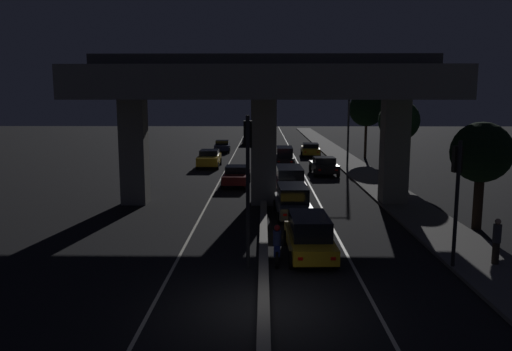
% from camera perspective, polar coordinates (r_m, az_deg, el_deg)
% --- Properties ---
extents(ground_plane, '(200.00, 200.00, 0.00)m').
position_cam_1_polar(ground_plane, '(15.39, 0.87, -14.98)').
color(ground_plane, black).
extents(lane_line_left_inner, '(0.12, 126.00, 0.00)m').
position_cam_1_polar(lane_line_left_inner, '(49.59, -3.01, 1.57)').
color(lane_line_left_inner, beige).
rests_on(lane_line_left_inner, ground_plane).
extents(lane_line_right_inner, '(0.12, 126.00, 0.00)m').
position_cam_1_polar(lane_line_right_inner, '(49.59, 4.75, 1.55)').
color(lane_line_right_inner, beige).
rests_on(lane_line_right_inner, ground_plane).
extents(median_divider, '(0.35, 126.00, 0.33)m').
position_cam_1_polar(median_divider, '(49.46, 0.87, 1.75)').
color(median_divider, gray).
rests_on(median_divider, ground_plane).
extents(sidewalk_right, '(2.90, 126.00, 0.14)m').
position_cam_1_polar(sidewalk_right, '(43.33, 11.89, 0.44)').
color(sidewalk_right, '#5B5956').
rests_on(sidewalk_right, ground_plane).
extents(elevated_overpass, '(20.28, 10.01, 8.75)m').
position_cam_1_polar(elevated_overpass, '(29.21, 0.90, 9.67)').
color(elevated_overpass, gray).
rests_on(elevated_overpass, ground_plane).
extents(traffic_light_left_of_median, '(0.30, 0.49, 5.62)m').
position_cam_1_polar(traffic_light_left_of_median, '(17.92, -0.94, 1.12)').
color(traffic_light_left_of_median, black).
rests_on(traffic_light_left_of_median, ground_plane).
extents(traffic_light_right_of_median, '(0.30, 0.49, 4.73)m').
position_cam_1_polar(traffic_light_right_of_median, '(19.30, 21.95, -0.71)').
color(traffic_light_right_of_median, black).
rests_on(traffic_light_right_of_median, ground_plane).
extents(street_lamp, '(2.45, 0.32, 8.09)m').
position_cam_1_polar(street_lamp, '(45.73, 10.12, 6.86)').
color(street_lamp, '#2D2D30').
rests_on(street_lamp, ground_plane).
extents(car_taxi_yellow_lead, '(1.92, 4.57, 1.65)m').
position_cam_1_polar(car_taxi_yellow_lead, '(19.96, 6.11, -6.80)').
color(car_taxi_yellow_lead, gold).
rests_on(car_taxi_yellow_lead, ground_plane).
extents(car_grey_second, '(1.96, 4.71, 1.67)m').
position_cam_1_polar(car_grey_second, '(26.54, 4.19, -2.88)').
color(car_grey_second, '#515459').
rests_on(car_grey_second, ground_plane).
extents(car_dark_red_third, '(2.11, 4.81, 1.77)m').
position_cam_1_polar(car_dark_red_third, '(32.93, 3.83, -0.44)').
color(car_dark_red_third, '#591414').
rests_on(car_dark_red_third, ground_plane).
extents(car_black_fourth, '(2.21, 4.14, 1.48)m').
position_cam_1_polar(car_black_fourth, '(41.37, 7.78, 1.12)').
color(car_black_fourth, black).
rests_on(car_black_fourth, ground_plane).
extents(car_black_fifth, '(1.86, 4.65, 1.71)m').
position_cam_1_polar(car_black_fifth, '(47.13, 3.28, 2.29)').
color(car_black_fifth, black).
rests_on(car_black_fifth, ground_plane).
extents(car_taxi_yellow_sixth, '(2.17, 4.75, 1.42)m').
position_cam_1_polar(car_taxi_yellow_sixth, '(54.72, 6.24, 3.00)').
color(car_taxi_yellow_sixth, gold).
rests_on(car_taxi_yellow_sixth, ground_plane).
extents(car_dark_red_lead_oncoming, '(1.97, 4.48, 1.42)m').
position_cam_1_polar(car_dark_red_lead_oncoming, '(35.94, -2.25, 0.02)').
color(car_dark_red_lead_oncoming, '#591414').
rests_on(car_dark_red_lead_oncoming, ground_plane).
extents(car_taxi_yellow_second_oncoming, '(2.02, 4.62, 1.58)m').
position_cam_1_polar(car_taxi_yellow_second_oncoming, '(45.75, -5.36, 1.98)').
color(car_taxi_yellow_second_oncoming, gold).
rests_on(car_taxi_yellow_second_oncoming, ground_plane).
extents(car_dark_blue_third_oncoming, '(1.96, 4.01, 1.39)m').
position_cam_1_polar(car_dark_blue_third_oncoming, '(58.62, -3.89, 3.37)').
color(car_dark_blue_third_oncoming, '#141938').
rests_on(car_dark_blue_third_oncoming, ground_plane).
extents(car_grey_fourth_oncoming, '(1.98, 4.58, 1.54)m').
position_cam_1_polar(car_grey_fourth_oncoming, '(68.32, -0.72, 4.22)').
color(car_grey_fourth_oncoming, '#515459').
rests_on(car_grey_fourth_oncoming, ground_plane).
extents(motorcycle_blue_filtering_near, '(0.33, 1.95, 1.47)m').
position_cam_1_polar(motorcycle_blue_filtering_near, '(19.18, 2.42, -8.13)').
color(motorcycle_blue_filtering_near, black).
rests_on(motorcycle_blue_filtering_near, ground_plane).
extents(pedestrian_on_sidewalk, '(0.30, 0.30, 1.72)m').
position_cam_1_polar(pedestrian_on_sidewalk, '(20.56, 25.79, -6.73)').
color(pedestrian_on_sidewalk, '#2D261E').
rests_on(pedestrian_on_sidewalk, sidewalk_right).
extents(roadside_tree_kerbside_near, '(2.86, 2.86, 5.14)m').
position_cam_1_polar(roadside_tree_kerbside_near, '(25.75, 24.35, 2.33)').
color(roadside_tree_kerbside_near, '#2D2116').
rests_on(roadside_tree_kerbside_near, ground_plane).
extents(roadside_tree_kerbside_mid, '(3.13, 3.13, 6.12)m').
position_cam_1_polar(roadside_tree_kerbside_mid, '(39.67, 16.02, 5.99)').
color(roadside_tree_kerbside_mid, '#38281C').
rests_on(roadside_tree_kerbside_mid, ground_plane).
extents(roadside_tree_kerbside_far, '(3.66, 3.66, 7.01)m').
position_cam_1_polar(roadside_tree_kerbside_far, '(53.52, 12.53, 7.44)').
color(roadside_tree_kerbside_far, '#38281C').
rests_on(roadside_tree_kerbside_far, ground_plane).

